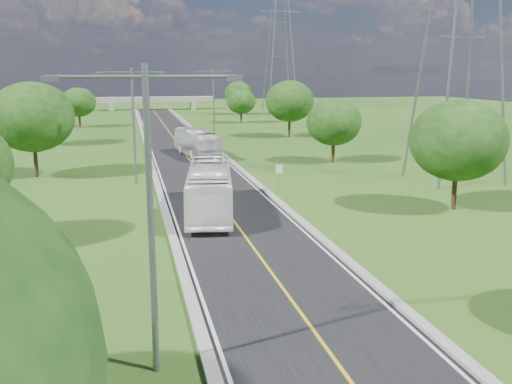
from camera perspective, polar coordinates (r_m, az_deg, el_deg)
ground at (r=66.67m, az=-6.98°, el=3.58°), size 260.00×260.00×0.00m
road at (r=72.58m, az=-7.47°, el=4.29°), size 8.00×150.00×0.06m
curb_left at (r=72.31m, az=-10.83°, el=4.21°), size 0.50×150.00×0.22m
curb_right at (r=73.08m, az=-4.14°, el=4.48°), size 0.50×150.00×0.22m
speed_limit_sign at (r=45.91m, az=2.32°, el=1.83°), size 0.55×0.09×2.40m
overpass at (r=145.95m, az=-10.31°, el=9.03°), size 30.00×3.00×3.20m
streetlight_near_left at (r=18.05m, az=-10.57°, el=-0.43°), size 5.90×0.25×10.00m
streetlight_mid_left at (r=50.77m, az=-12.17°, el=7.50°), size 5.90×0.25×10.00m
streetlight_far_right at (r=84.65m, az=-4.27°, el=9.48°), size 5.90×0.25×10.00m
power_tower_near at (r=54.01m, az=20.04°, el=15.89°), size 9.00×6.40×28.00m
power_tower_far at (r=125.02m, az=2.41°, el=14.05°), size 9.00×6.40×28.00m
tree_lc at (r=56.41m, az=-21.48°, el=7.00°), size 7.56×7.56×8.79m
tree_ld at (r=80.44m, az=-20.39°, el=7.92°), size 6.72×6.72×7.82m
tree_le at (r=104.06m, az=-17.32°, el=8.58°), size 5.88×5.88×6.84m
tree_rb at (r=42.46m, az=19.55°, el=4.88°), size 6.72×6.72×7.82m
tree_rc at (r=61.78m, az=7.79°, el=6.94°), size 5.88×5.88×6.84m
tree_rd at (r=85.08m, az=3.38°, el=9.05°), size 7.14×7.14×8.30m
tree_re at (r=107.86m, az=-1.50°, el=9.05°), size 5.46×5.46×6.35m
tree_rf at (r=128.11m, az=-1.73°, el=9.82°), size 6.30×6.30×7.33m
bus_outbound at (r=66.05m, az=-5.96°, el=4.92°), size 4.26×11.28×3.07m
bus_inbound at (r=39.38m, az=-4.67°, el=0.31°), size 4.72×12.55×3.41m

